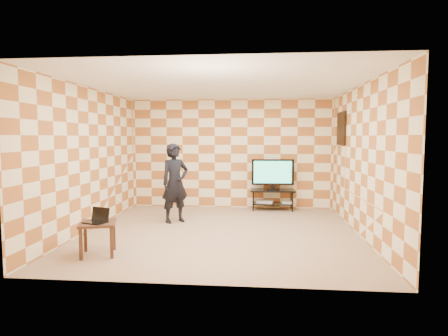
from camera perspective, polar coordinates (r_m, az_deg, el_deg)
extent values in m
plane|color=tan|center=(7.06, -0.45, -9.75)|extent=(5.00, 5.00, 0.00)
cube|color=#FAEDC0|center=(9.33, 1.07, 2.18)|extent=(5.00, 0.02, 2.70)
cube|color=#FAEDC0|center=(4.37, -3.72, -0.73)|extent=(5.00, 0.02, 2.70)
cube|color=#FAEDC0|center=(7.52, -19.79, 1.29)|extent=(0.02, 5.00, 2.70)
cube|color=#FAEDC0|center=(7.05, 20.21, 1.06)|extent=(0.02, 5.00, 2.70)
cube|color=white|center=(6.90, -0.47, 12.52)|extent=(5.00, 5.00, 0.02)
cube|color=black|center=(8.54, 17.44, 5.76)|extent=(0.04, 0.72, 0.72)
cube|color=black|center=(8.54, 17.44, 5.76)|extent=(0.04, 0.03, 0.68)
cube|color=black|center=(8.54, 17.44, 5.76)|extent=(0.04, 0.68, 0.03)
cube|color=black|center=(9.13, 7.40, -3.40)|extent=(1.05, 0.47, 0.04)
cube|color=black|center=(9.18, 7.38, -5.38)|extent=(0.95, 0.42, 0.03)
cylinder|color=black|center=(8.97, 4.46, -5.01)|extent=(0.03, 0.03, 0.50)
cylinder|color=black|center=(9.34, 4.49, -4.61)|extent=(0.03, 0.03, 0.50)
cylinder|color=black|center=(9.01, 10.40, -5.03)|extent=(0.03, 0.03, 0.50)
cylinder|color=black|center=(9.38, 10.19, -4.64)|extent=(0.03, 0.03, 0.50)
cube|color=black|center=(9.12, 7.41, -3.18)|extent=(0.31, 0.21, 0.03)
cube|color=black|center=(9.11, 7.41, -2.81)|extent=(0.08, 0.06, 0.09)
cube|color=black|center=(9.07, 7.43, -0.61)|extent=(1.01, 0.12, 0.62)
cube|color=#3AC39D|center=(9.04, 7.43, -0.63)|extent=(0.90, 0.06, 0.53)
cube|color=#B2B2B5|center=(9.17, 6.26, -5.09)|extent=(0.43, 0.34, 0.06)
cube|color=silver|center=(9.16, 9.58, -5.18)|extent=(0.25, 0.21, 0.05)
cube|color=#3C2619|center=(5.95, -18.70, -7.99)|extent=(0.63, 0.63, 0.04)
cube|color=#3C2619|center=(5.84, -20.98, -10.83)|extent=(0.06, 0.06, 0.46)
cube|color=#3C2619|center=(6.24, -20.37, -9.80)|extent=(0.06, 0.06, 0.46)
cube|color=#3C2619|center=(5.79, -16.76, -10.86)|extent=(0.06, 0.06, 0.46)
cube|color=#3C2619|center=(6.20, -16.43, -9.81)|extent=(0.06, 0.06, 0.46)
cube|color=black|center=(5.90, -19.02, -7.83)|extent=(0.37, 0.32, 0.02)
cube|color=black|center=(5.96, -18.30, -6.68)|extent=(0.32, 0.15, 0.20)
imported|color=black|center=(7.80, -7.47, -2.29)|extent=(0.71, 0.68, 1.63)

